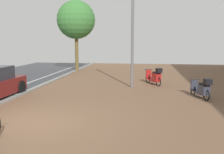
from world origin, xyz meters
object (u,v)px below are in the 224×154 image
at_px(scooter_mid, 155,77).
at_px(street_tree, 76,20).
at_px(lamp_post, 133,27).
at_px(scooter_near, 202,89).

xyz_separation_m(scooter_mid, street_tree, (-6.07, 5.57, 3.63)).
distance_m(scooter_mid, lamp_post, 3.13).
xyz_separation_m(scooter_mid, lamp_post, (-1.23, -0.96, 2.72)).
bearing_deg(street_tree, scooter_near, -47.37).
xyz_separation_m(scooter_near, lamp_post, (-3.14, 2.14, 2.75)).
bearing_deg(lamp_post, scooter_mid, 37.87).
bearing_deg(scooter_mid, street_tree, 137.47).
height_order(scooter_near, street_tree, street_tree).
height_order(scooter_mid, lamp_post, lamp_post).
bearing_deg(scooter_near, lamp_post, 145.69).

